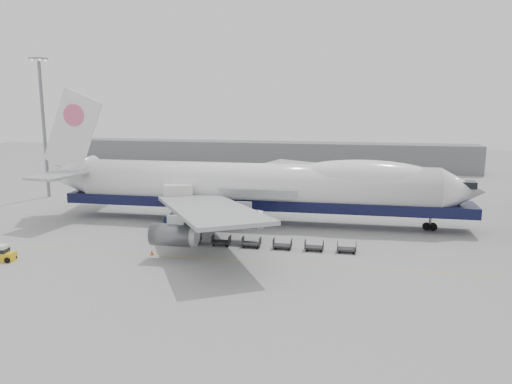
# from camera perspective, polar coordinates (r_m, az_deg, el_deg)

# --- Properties ---
(ground) EXTENTS (260.00, 260.00, 0.00)m
(ground) POSITION_cam_1_polar(r_m,az_deg,el_deg) (63.53, -2.18, -6.06)
(ground) COLOR gray
(ground) RESTS_ON ground
(apron_line) EXTENTS (60.00, 0.15, 0.01)m
(apron_line) POSITION_cam_1_polar(r_m,az_deg,el_deg) (57.98, -3.54, -7.72)
(apron_line) COLOR gold
(apron_line) RESTS_ON ground
(hangar) EXTENTS (110.00, 8.00, 7.00)m
(hangar) POSITION_cam_1_polar(r_m,az_deg,el_deg) (132.26, 0.46, 4.26)
(hangar) COLOR slate
(hangar) RESTS_ON ground
(floodlight_mast) EXTENTS (2.40, 2.40, 25.43)m
(floodlight_mast) POSITION_cam_1_polar(r_m,az_deg,el_deg) (100.34, -23.14, 7.54)
(floodlight_mast) COLOR slate
(floodlight_mast) RESTS_ON ground
(airliner) EXTENTS (67.00, 55.30, 19.98)m
(airliner) POSITION_cam_1_polar(r_m,az_deg,el_deg) (73.56, 0.39, 0.77)
(airliner) COLOR white
(airliner) RESTS_ON ground
(catering_truck) EXTENTS (4.90, 3.95, 5.98)m
(catering_truck) POSITION_cam_1_polar(r_m,az_deg,el_deg) (73.59, -8.81, -1.10)
(catering_truck) COLOR #19254B
(catering_truck) RESTS_ON ground
(baggage_tug) EXTENTS (2.70, 1.70, 1.86)m
(baggage_tug) POSITION_cam_1_polar(r_m,az_deg,el_deg) (64.14, -27.01, -6.32)
(baggage_tug) COLOR yellow
(baggage_tug) RESTS_ON ground
(traffic_cone) EXTENTS (0.41, 0.41, 0.61)m
(traffic_cone) POSITION_cam_1_polar(r_m,az_deg,el_deg) (60.72, -11.81, -6.80)
(traffic_cone) COLOR #F24A0C
(traffic_cone) RESTS_ON ground
(dolly_0) EXTENTS (2.30, 1.35, 1.30)m
(dolly_0) POSITION_cam_1_polar(r_m,az_deg,el_deg) (65.60, -10.61, -5.21)
(dolly_0) COLOR #2D2D30
(dolly_0) RESTS_ON ground
(dolly_1) EXTENTS (2.30, 1.35, 1.30)m
(dolly_1) POSITION_cam_1_polar(r_m,az_deg,el_deg) (64.31, -7.37, -5.44)
(dolly_1) COLOR #2D2D30
(dolly_1) RESTS_ON ground
(dolly_2) EXTENTS (2.30, 1.35, 1.30)m
(dolly_2) POSITION_cam_1_polar(r_m,az_deg,el_deg) (63.23, -4.00, -5.66)
(dolly_2) COLOR #2D2D30
(dolly_2) RESTS_ON ground
(dolly_3) EXTENTS (2.30, 1.35, 1.30)m
(dolly_3) POSITION_cam_1_polar(r_m,az_deg,el_deg) (62.37, -0.52, -5.86)
(dolly_3) COLOR #2D2D30
(dolly_3) RESTS_ON ground
(dolly_4) EXTENTS (2.30, 1.35, 1.30)m
(dolly_4) POSITION_cam_1_polar(r_m,az_deg,el_deg) (61.74, 3.04, -6.05)
(dolly_4) COLOR #2D2D30
(dolly_4) RESTS_ON ground
(dolly_5) EXTENTS (2.30, 1.35, 1.30)m
(dolly_5) POSITION_cam_1_polar(r_m,az_deg,el_deg) (61.36, 6.67, -6.21)
(dolly_5) COLOR #2D2D30
(dolly_5) RESTS_ON ground
(dolly_6) EXTENTS (2.30, 1.35, 1.30)m
(dolly_6) POSITION_cam_1_polar(r_m,az_deg,el_deg) (61.22, 10.32, -6.36)
(dolly_6) COLOR #2D2D30
(dolly_6) RESTS_ON ground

